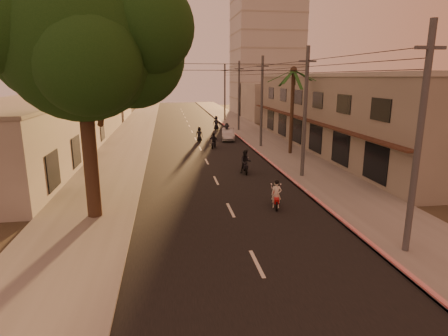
{
  "coord_description": "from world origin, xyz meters",
  "views": [
    {
      "loc": [
        -3.22,
        -16.72,
        6.98
      ],
      "look_at": [
        0.3,
        6.29,
        1.3
      ],
      "focal_mm": 30.0,
      "sensor_mm": 36.0,
      "label": 1
    }
  ],
  "objects_px": {
    "scooter_red": "(276,195)",
    "scooter_mid_a": "(246,162)",
    "scooter_far_a": "(199,135)",
    "scooter_far_c": "(216,124)",
    "broadleaf_tree": "(90,44)",
    "scooter_far_b": "(227,132)",
    "parked_car": "(228,134)",
    "palm_tree": "(293,75)",
    "scooter_mid_b": "(214,141)"
  },
  "relations": [
    {
      "from": "scooter_far_b",
      "to": "parked_car",
      "type": "distance_m",
      "value": 0.31
    },
    {
      "from": "palm_tree",
      "to": "broadleaf_tree",
      "type": "bearing_deg",
      "value": -136.52
    },
    {
      "from": "scooter_mid_b",
      "to": "palm_tree",
      "type": "bearing_deg",
      "value": -12.34
    },
    {
      "from": "parked_car",
      "to": "scooter_far_a",
      "type": "bearing_deg",
      "value": -162.0
    },
    {
      "from": "scooter_far_a",
      "to": "scooter_mid_b",
      "type": "bearing_deg",
      "value": -72.03
    },
    {
      "from": "scooter_mid_b",
      "to": "scooter_far_c",
      "type": "height_order",
      "value": "scooter_far_c"
    },
    {
      "from": "scooter_mid_b",
      "to": "scooter_far_b",
      "type": "height_order",
      "value": "scooter_far_b"
    },
    {
      "from": "scooter_red",
      "to": "scooter_far_a",
      "type": "relative_size",
      "value": 0.95
    },
    {
      "from": "scooter_far_c",
      "to": "parked_car",
      "type": "bearing_deg",
      "value": -77.43
    },
    {
      "from": "parked_car",
      "to": "scooter_far_c",
      "type": "distance_m",
      "value": 8.46
    },
    {
      "from": "broadleaf_tree",
      "to": "scooter_far_a",
      "type": "distance_m",
      "value": 24.41
    },
    {
      "from": "scooter_red",
      "to": "scooter_mid_a",
      "type": "distance_m",
      "value": 7.7
    },
    {
      "from": "scooter_mid_a",
      "to": "scooter_far_c",
      "type": "xyz_separation_m",
      "value": [
        0.93,
        23.55,
        0.05
      ]
    },
    {
      "from": "broadleaf_tree",
      "to": "scooter_far_a",
      "type": "height_order",
      "value": "broadleaf_tree"
    },
    {
      "from": "scooter_far_b",
      "to": "scooter_far_c",
      "type": "height_order",
      "value": "scooter_far_b"
    },
    {
      "from": "scooter_mid_b",
      "to": "parked_car",
      "type": "relative_size",
      "value": 0.38
    },
    {
      "from": "scooter_red",
      "to": "scooter_far_a",
      "type": "xyz_separation_m",
      "value": [
        -2.26,
        22.21,
        0.04
      ]
    },
    {
      "from": "palm_tree",
      "to": "scooter_far_b",
      "type": "height_order",
      "value": "palm_tree"
    },
    {
      "from": "scooter_mid_b",
      "to": "parked_car",
      "type": "distance_m",
      "value": 5.26
    },
    {
      "from": "scooter_mid_b",
      "to": "scooter_far_b",
      "type": "bearing_deg",
      "value": 85.33
    },
    {
      "from": "scooter_red",
      "to": "scooter_far_b",
      "type": "bearing_deg",
      "value": 100.89
    },
    {
      "from": "broadleaf_tree",
      "to": "scooter_far_b",
      "type": "relative_size",
      "value": 6.06
    },
    {
      "from": "palm_tree",
      "to": "parked_car",
      "type": "relative_size",
      "value": 1.98
    },
    {
      "from": "scooter_far_a",
      "to": "scooter_far_c",
      "type": "xyz_separation_m",
      "value": [
        3.09,
        9.04,
        0.11
      ]
    },
    {
      "from": "broadleaf_tree",
      "to": "palm_tree",
      "type": "bearing_deg",
      "value": 43.48
    },
    {
      "from": "broadleaf_tree",
      "to": "scooter_far_c",
      "type": "distance_m",
      "value": 33.59
    },
    {
      "from": "scooter_mid_a",
      "to": "scooter_mid_b",
      "type": "relative_size",
      "value": 1.16
    },
    {
      "from": "scooter_red",
      "to": "scooter_far_a",
      "type": "bearing_deg",
      "value": 108.95
    },
    {
      "from": "scooter_far_b",
      "to": "parked_car",
      "type": "height_order",
      "value": "scooter_far_b"
    },
    {
      "from": "scooter_far_c",
      "to": "scooter_far_b",
      "type": "bearing_deg",
      "value": -78.65
    },
    {
      "from": "scooter_far_b",
      "to": "palm_tree",
      "type": "bearing_deg",
      "value": -65.78
    },
    {
      "from": "scooter_red",
      "to": "palm_tree",
      "type": "bearing_deg",
      "value": 81.77
    },
    {
      "from": "palm_tree",
      "to": "scooter_far_a",
      "type": "height_order",
      "value": "palm_tree"
    },
    {
      "from": "scooter_far_a",
      "to": "scooter_far_b",
      "type": "bearing_deg",
      "value": 12.64
    },
    {
      "from": "scooter_red",
      "to": "scooter_far_b",
      "type": "height_order",
      "value": "scooter_far_b"
    },
    {
      "from": "parked_car",
      "to": "scooter_far_c",
      "type": "height_order",
      "value": "scooter_far_c"
    },
    {
      "from": "broadleaf_tree",
      "to": "scooter_far_a",
      "type": "xyz_separation_m",
      "value": [
        6.89,
        22.11,
        -7.72
      ]
    },
    {
      "from": "palm_tree",
      "to": "scooter_far_a",
      "type": "distance_m",
      "value": 12.99
    },
    {
      "from": "scooter_far_b",
      "to": "scooter_far_c",
      "type": "xyz_separation_m",
      "value": [
        -0.06,
        8.53,
        -0.03
      ]
    },
    {
      "from": "scooter_red",
      "to": "scooter_mid_a",
      "type": "relative_size",
      "value": 0.88
    },
    {
      "from": "broadleaf_tree",
      "to": "scooter_far_b",
      "type": "height_order",
      "value": "broadleaf_tree"
    },
    {
      "from": "scooter_mid_a",
      "to": "broadleaf_tree",
      "type": "bearing_deg",
      "value": -134.62
    },
    {
      "from": "palm_tree",
      "to": "scooter_far_a",
      "type": "relative_size",
      "value": 4.79
    },
    {
      "from": "palm_tree",
      "to": "scooter_mid_b",
      "type": "bearing_deg",
      "value": 148.3
    },
    {
      "from": "broadleaf_tree",
      "to": "scooter_far_b",
      "type": "bearing_deg",
      "value": 66.06
    },
    {
      "from": "scooter_mid_b",
      "to": "scooter_far_b",
      "type": "distance_m",
      "value": 5.11
    },
    {
      "from": "scooter_far_b",
      "to": "scooter_red",
      "type": "bearing_deg",
      "value": -95.55
    },
    {
      "from": "broadleaf_tree",
      "to": "scooter_far_c",
      "type": "xyz_separation_m",
      "value": [
        9.98,
        31.16,
        -7.61
      ]
    },
    {
      "from": "broadleaf_tree",
      "to": "scooter_mid_a",
      "type": "relative_size",
      "value": 6.57
    },
    {
      "from": "scooter_far_b",
      "to": "broadleaf_tree",
      "type": "bearing_deg",
      "value": -117.24
    }
  ]
}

